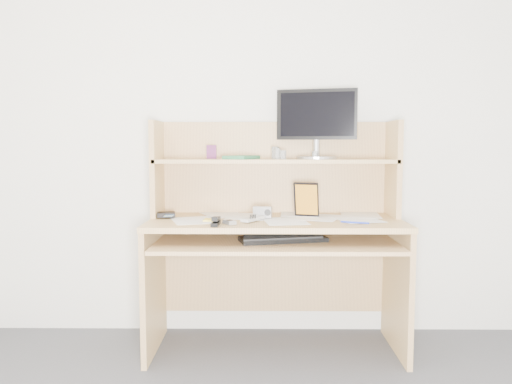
{
  "coord_description": "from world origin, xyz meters",
  "views": [
    {
      "loc": [
        -0.08,
        -1.27,
        1.16
      ],
      "look_at": [
        -0.11,
        1.43,
        0.91
      ],
      "focal_mm": 35.0,
      "sensor_mm": 36.0,
      "label": 1
    }
  ],
  "objects_px": {
    "desk": "(275,227)",
    "tv_remote": "(253,219)",
    "keyboard": "(283,238)",
    "game_case": "(306,200)",
    "monitor": "(317,122)"
  },
  "relations": [
    {
      "from": "keyboard",
      "to": "tv_remote",
      "type": "height_order",
      "value": "tv_remote"
    },
    {
      "from": "desk",
      "to": "game_case",
      "type": "relative_size",
      "value": 7.14
    },
    {
      "from": "desk",
      "to": "game_case",
      "type": "bearing_deg",
      "value": -6.51
    },
    {
      "from": "keyboard",
      "to": "game_case",
      "type": "distance_m",
      "value": 0.3
    },
    {
      "from": "game_case",
      "to": "monitor",
      "type": "bearing_deg",
      "value": 80.07
    },
    {
      "from": "desk",
      "to": "keyboard",
      "type": "height_order",
      "value": "desk"
    },
    {
      "from": "desk",
      "to": "monitor",
      "type": "bearing_deg",
      "value": 24.22
    },
    {
      "from": "desk",
      "to": "keyboard",
      "type": "relative_size",
      "value": 2.88
    },
    {
      "from": "keyboard",
      "to": "game_case",
      "type": "xyz_separation_m",
      "value": [
        0.14,
        0.18,
        0.19
      ]
    },
    {
      "from": "game_case",
      "to": "desk",
      "type": "bearing_deg",
      "value": -168.77
    },
    {
      "from": "desk",
      "to": "tv_remote",
      "type": "bearing_deg",
      "value": -127.38
    },
    {
      "from": "keyboard",
      "to": "tv_remote",
      "type": "xyz_separation_m",
      "value": [
        -0.16,
        0.04,
        0.1
      ]
    },
    {
      "from": "monitor",
      "to": "desk",
      "type": "bearing_deg",
      "value": -141.74
    },
    {
      "from": "keyboard",
      "to": "monitor",
      "type": "xyz_separation_m",
      "value": [
        0.21,
        0.31,
        0.63
      ]
    },
    {
      "from": "desk",
      "to": "game_case",
      "type": "xyz_separation_m",
      "value": [
        0.18,
        -0.02,
        0.16
      ]
    }
  ]
}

